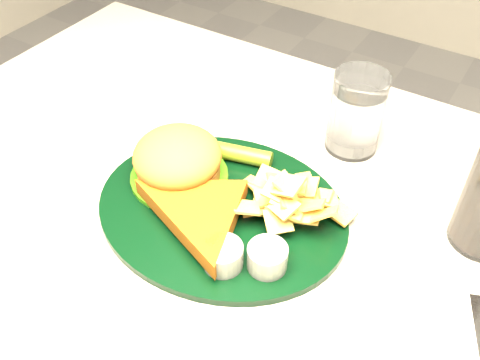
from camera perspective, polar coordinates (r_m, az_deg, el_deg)
The scene contains 3 objects.
dinner_plate at distance 0.69m, azimuth -2.05°, elevation -1.28°, with size 0.34×0.28×0.08m, color black, non-canonical shape.
water_glass at distance 0.80m, azimuth 12.31°, elevation 7.02°, with size 0.08×0.08×0.12m, color white.
ramekin at distance 0.89m, azimuth -4.75°, elevation 8.24°, with size 0.04×0.04×0.03m, color white.
Camera 1 is at (0.23, -0.41, 1.27)m, focal length 40.00 mm.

